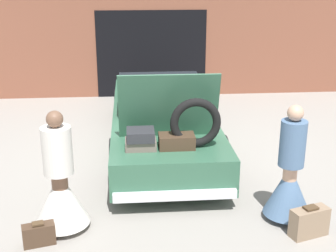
{
  "coord_description": "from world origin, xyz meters",
  "views": [
    {
      "loc": [
        -0.57,
        -8.21,
        3.22
      ],
      "look_at": [
        0.0,
        -1.38,
        0.88
      ],
      "focal_mm": 50.0,
      "sensor_mm": 36.0,
      "label": 1
    }
  ],
  "objects_px": {
    "person_right": "(289,180)",
    "suitcase_beside_left_person": "(39,234)",
    "car": "(162,119)",
    "suitcase_beside_right_person": "(309,222)",
    "person_left": "(60,189)"
  },
  "relations": [
    {
      "from": "person_right",
      "to": "suitcase_beside_left_person",
      "type": "distance_m",
      "value": 3.26
    },
    {
      "from": "car",
      "to": "suitcase_beside_left_person",
      "type": "xyz_separation_m",
      "value": [
        -1.73,
        -3.14,
        -0.42
      ]
    },
    {
      "from": "person_right",
      "to": "suitcase_beside_left_person",
      "type": "bearing_deg",
      "value": 110.48
    },
    {
      "from": "person_right",
      "to": "suitcase_beside_right_person",
      "type": "bearing_deg",
      "value": -149.23
    },
    {
      "from": "person_left",
      "to": "car",
      "type": "bearing_deg",
      "value": 151.39
    },
    {
      "from": "person_left",
      "to": "suitcase_beside_right_person",
      "type": "bearing_deg",
      "value": 81.32
    },
    {
      "from": "person_right",
      "to": "suitcase_beside_left_person",
      "type": "xyz_separation_m",
      "value": [
        -3.21,
        -0.37,
        -0.43
      ]
    },
    {
      "from": "person_right",
      "to": "suitcase_beside_right_person",
      "type": "relative_size",
      "value": 3.02
    },
    {
      "from": "car",
      "to": "suitcase_beside_right_person",
      "type": "height_order",
      "value": "car"
    },
    {
      "from": "car",
      "to": "person_right",
      "type": "relative_size",
      "value": 3.21
    },
    {
      "from": "person_right",
      "to": "suitcase_beside_right_person",
      "type": "xyz_separation_m",
      "value": [
        0.14,
        -0.45,
        -0.37
      ]
    },
    {
      "from": "suitcase_beside_left_person",
      "to": "suitcase_beside_right_person",
      "type": "distance_m",
      "value": 3.35
    },
    {
      "from": "person_left",
      "to": "suitcase_beside_left_person",
      "type": "height_order",
      "value": "person_left"
    },
    {
      "from": "suitcase_beside_left_person",
      "to": "suitcase_beside_right_person",
      "type": "bearing_deg",
      "value": -1.35
    },
    {
      "from": "car",
      "to": "suitcase_beside_right_person",
      "type": "xyz_separation_m",
      "value": [
        1.62,
        -3.22,
        -0.37
      ]
    }
  ]
}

